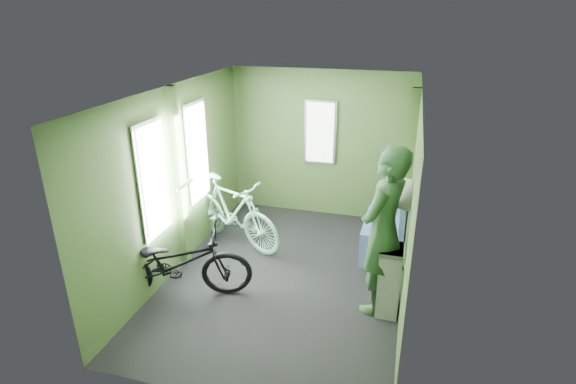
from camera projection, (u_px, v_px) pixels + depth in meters
name	position (u px, v px, depth m)	size (l,w,h in m)	color
room	(283.00, 166.00, 5.13)	(4.00, 4.02, 2.31)	black
bicycle_black	(179.00, 296.00, 5.23)	(0.60, 1.72, 0.90)	black
bicycle_mint	(234.00, 244.00, 6.40)	(0.48, 1.69, 1.02)	#8CD4BD
passenger	(383.00, 231.00, 4.70)	(0.68, 0.81, 1.88)	#28492A
waste_box	(389.00, 280.00, 4.82)	(0.23, 0.33, 0.79)	gray
bench_seat	(386.00, 234.00, 6.04)	(0.55, 0.97, 1.01)	navy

